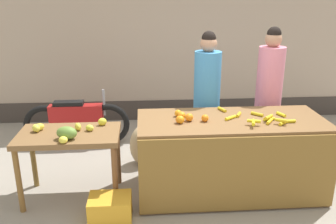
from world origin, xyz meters
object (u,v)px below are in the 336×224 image
at_px(vendor_woman_pink_shirt, 268,97).
at_px(produce_sack, 143,145).
at_px(vendor_woman_blue_shirt, 207,101).
at_px(parked_motorcycle, 77,120).
at_px(produce_crate, 110,208).

relative_size(vendor_woman_pink_shirt, produce_sack, 3.35).
height_order(vendor_woman_blue_shirt, parked_motorcycle, vendor_woman_blue_shirt).
bearing_deg(parked_motorcycle, produce_sack, -35.57).
bearing_deg(produce_sack, vendor_woman_blue_shirt, -6.23).
bearing_deg(vendor_woman_blue_shirt, vendor_woman_pink_shirt, 2.94).
bearing_deg(parked_motorcycle, vendor_woman_pink_shirt, -15.90).
bearing_deg(vendor_woman_pink_shirt, produce_sack, 178.32).
bearing_deg(vendor_woman_pink_shirt, parked_motorcycle, 164.10).
relative_size(produce_crate, produce_sack, 0.80).
relative_size(vendor_woman_blue_shirt, vendor_woman_pink_shirt, 0.98).
xyz_separation_m(parked_motorcycle, produce_crate, (0.65, -1.97, -0.27)).
bearing_deg(vendor_woman_pink_shirt, produce_crate, -149.17).
height_order(vendor_woman_blue_shirt, vendor_woman_pink_shirt, vendor_woman_pink_shirt).
distance_m(vendor_woman_blue_shirt, produce_crate, 1.84).
height_order(produce_crate, produce_sack, produce_sack).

